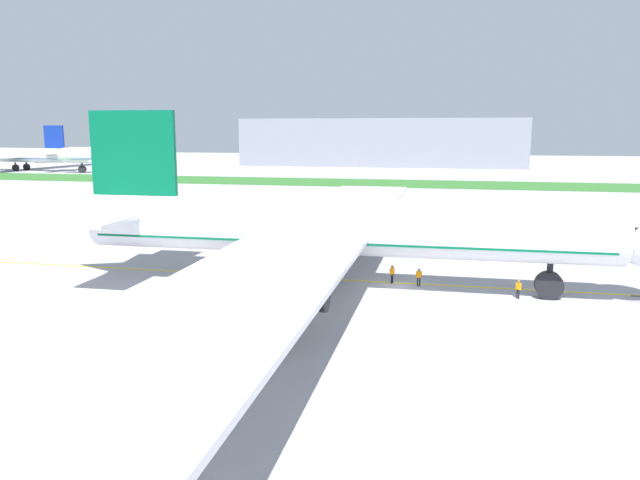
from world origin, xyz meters
TOP-DOWN VIEW (x-y plane):
  - ground_plane at (0.00, 0.00)m, footprint 600.00×600.00m
  - apron_taxi_line at (0.00, 1.50)m, footprint 280.00×0.36m
  - grass_median_strip at (0.00, 106.82)m, footprint 320.00×24.00m
  - airliner_foreground at (-5.65, -1.32)m, footprint 54.66×88.07m
  - ground_crew_wingwalker_port at (2.04, 0.70)m, footprint 0.57×0.26m
  - ground_crew_marshaller_front at (10.33, -1.75)m, footprint 0.44×0.47m
  - ground_crew_wingwalker_starboard at (-0.41, 1.24)m, footprint 0.43×0.54m
  - service_truck_baggage_loader at (-35.82, 28.41)m, footprint 5.11×4.10m
  - parked_airliner_far_left at (-142.81, 130.85)m, footprint 50.90×81.98m
  - parked_airliner_far_centre at (-102.08, 128.27)m, footprint 36.58×55.98m
  - terminal_building at (-23.08, 183.28)m, footprint 107.35×20.00m

SIDE VIEW (x-z plane):
  - ground_plane at x=0.00m, z-range 0.00..0.00m
  - apron_taxi_line at x=0.00m, z-range 0.00..0.01m
  - grass_median_strip at x=0.00m, z-range 0.00..0.10m
  - ground_crew_marshaller_front at x=10.33m, z-range 0.17..1.76m
  - ground_crew_wingwalker_port at x=2.04m, z-range 0.17..1.79m
  - ground_crew_wingwalker_starboard at x=-0.41m, z-range 0.18..1.88m
  - service_truck_baggage_loader at x=-35.82m, z-range 0.08..3.24m
  - parked_airliner_far_left at x=-142.81m, z-range -2.45..12.79m
  - airliner_foreground at x=-5.65m, z-range -2.50..13.08m
  - parked_airliner_far_centre at x=-102.08m, z-range -2.67..13.83m
  - terminal_building at x=-23.08m, z-range 0.00..18.00m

